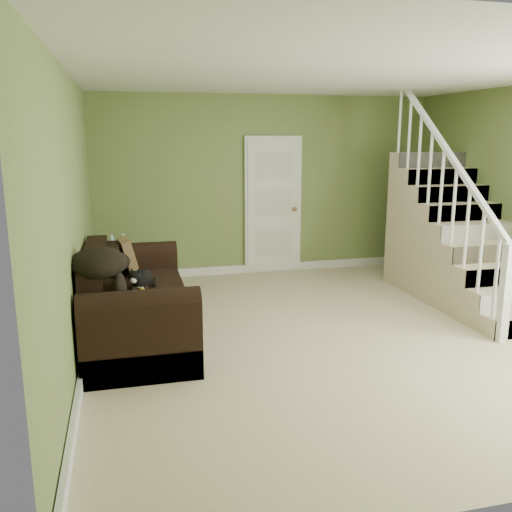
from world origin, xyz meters
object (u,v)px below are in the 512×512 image
cat (142,279)px  banana (143,291)px  sofa (133,304)px  side_table (120,274)px

cat → banana: bearing=-69.6°
sofa → side_table: (-0.13, 1.53, -0.05)m
sofa → banana: size_ratio=11.90×
side_table → sofa: bearing=-85.3°
banana → side_table: bearing=84.6°
sofa → cat: (0.11, 0.06, 0.24)m
sofa → side_table: bearing=94.7°
side_table → cat: (0.23, -1.47, 0.30)m
sofa → cat: sofa is taller
side_table → banana: (0.23, -1.67, 0.23)m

